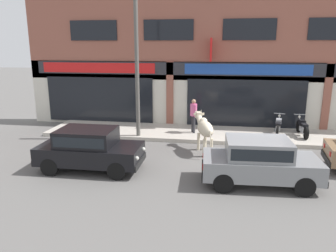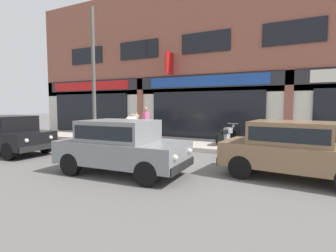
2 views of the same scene
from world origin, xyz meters
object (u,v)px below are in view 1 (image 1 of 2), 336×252
car_2 (89,147)px  pedestrian (194,112)px  cow (204,128)px  car_1 (259,160)px  motorcycle_0 (278,126)px  utility_pole (137,64)px  motorcycle_1 (302,127)px

car_2 → pedestrian: size_ratio=2.27×
cow → car_1: bearing=-57.1°
car_2 → pedestrian: 5.83m
motorcycle_0 → utility_pole: 7.09m
utility_pole → motorcycle_1: bearing=9.5°
cow → pedestrian: size_ratio=1.29×
motorcycle_1 → utility_pole: bearing=-170.5°
cow → utility_pole: bearing=155.0°
motorcycle_0 → motorcycle_1: size_ratio=0.99×
car_1 → cow: bearing=122.9°
car_1 → utility_pole: size_ratio=0.57×
car_1 → car_2: size_ratio=1.01×
motorcycle_0 → pedestrian: (-3.92, -0.36, 0.60)m
cow → car_2: 4.56m
motorcycle_0 → utility_pole: size_ratio=0.28×
car_1 → utility_pole: bearing=139.0°
pedestrian → car_2: bearing=-123.0°
utility_pole → pedestrian: bearing=21.0°
cow → car_2: bearing=-146.7°
cow → motorcycle_1: cow is taller
motorcycle_1 → motorcycle_0: bearing=176.7°
motorcycle_0 → car_1: bearing=-104.5°
motorcycle_0 → motorcycle_1: bearing=-3.3°
utility_pole → car_2: bearing=-100.4°
car_1 → car_2: (-5.65, 0.33, 0.00)m
motorcycle_1 → car_1: bearing=-114.4°
car_1 → motorcycle_1: car_1 is taller
car_2 → motorcycle_1: size_ratio=2.00×
car_2 → utility_pole: (0.73, 3.94, 2.58)m
motorcycle_0 → utility_pole: utility_pole is taller
motorcycle_0 → pedestrian: size_ratio=1.12×
motorcycle_0 → utility_pole: (-6.36, -1.30, 2.84)m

